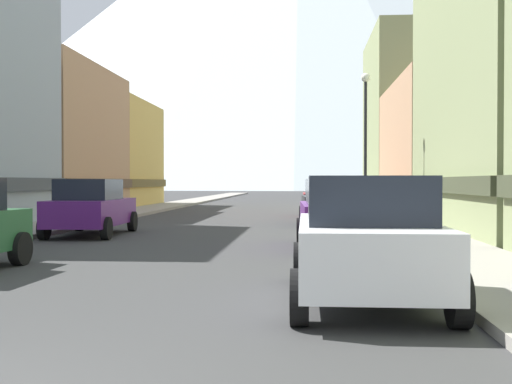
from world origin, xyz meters
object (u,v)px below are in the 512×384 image
object	(u,v)px
pedestrian_1	(379,199)
streetlamp_right	(366,124)
car_right_0	(365,239)
car_left_1	(91,207)
car_right_2	(326,202)
pedestrian_0	(382,201)
car_right_1	(338,213)
car_right_3	(322,198)

from	to	relation	value
pedestrian_1	streetlamp_right	distance (m)	4.39
car_right_0	car_left_1	bearing A→B (deg)	125.48
car_right_2	pedestrian_1	bearing A→B (deg)	54.27
car_right_2	pedestrian_1	world-z (taller)	pedestrian_1
pedestrian_0	pedestrian_1	bearing A→B (deg)	90.00
car_right_1	pedestrian_1	world-z (taller)	pedestrian_1
car_left_1	car_right_2	xyz separation A→B (m)	(7.60, 5.53, 0.00)
car_right_3	pedestrian_1	distance (m)	3.61
car_left_1	car_right_3	bearing A→B (deg)	56.73
pedestrian_0	car_right_2	bearing A→B (deg)	-136.76
car_right_0	car_right_2	bearing A→B (deg)	89.99
car_left_1	car_right_1	xyz separation A→B (m)	(7.60, -3.32, 0.00)
car_right_0	car_right_2	xyz separation A→B (m)	(0.00, 16.19, 0.00)
car_right_2	car_left_1	bearing A→B (deg)	-143.96
car_left_1	pedestrian_0	bearing A→B (deg)	37.94
car_right_0	car_right_1	size ratio (longest dim) A/B	0.99
pedestrian_1	streetlamp_right	xyz separation A→B (m)	(-0.90, -3.03, 3.05)
car_right_2	car_right_3	xyz separation A→B (m)	(-0.00, 6.05, 0.00)
car_right_1	pedestrian_0	xyz separation A→B (m)	(2.45, 11.15, -0.04)
car_left_1	pedestrian_1	size ratio (longest dim) A/B	2.62
car_right_1	car_right_2	xyz separation A→B (m)	(0.00, 8.85, 0.00)
pedestrian_0	streetlamp_right	world-z (taller)	streetlamp_right
car_left_1	pedestrian_0	xyz separation A→B (m)	(10.05, 7.83, -0.04)
pedestrian_1	car_right_3	bearing A→B (deg)	132.75
car_right_1	pedestrian_1	bearing A→B (deg)	78.70
car_right_1	pedestrian_0	world-z (taller)	car_right_1
streetlamp_right	car_left_1	bearing A→B (deg)	-147.15
car_right_0	pedestrian_1	size ratio (longest dim) A/B	2.58
car_right_0	car_right_3	world-z (taller)	same
pedestrian_0	pedestrian_1	distance (m)	1.10
car_right_1	pedestrian_1	distance (m)	12.50
car_right_1	pedestrian_1	size ratio (longest dim) A/B	2.61
car_right_2	streetlamp_right	xyz separation A→B (m)	(1.55, 0.38, 3.09)
car_left_1	car_right_0	distance (m)	13.09
car_right_3	pedestrian_0	bearing A→B (deg)	-56.85
car_left_1	car_right_1	bearing A→B (deg)	-23.61
car_left_1	pedestrian_1	bearing A→B (deg)	41.64
streetlamp_right	car_right_0	bearing A→B (deg)	-95.35
car_right_0	car_right_3	bearing A→B (deg)	90.00
car_right_0	streetlamp_right	size ratio (longest dim) A/B	0.75
streetlamp_right	car_right_3	bearing A→B (deg)	105.26
car_left_1	pedestrian_0	world-z (taller)	car_left_1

